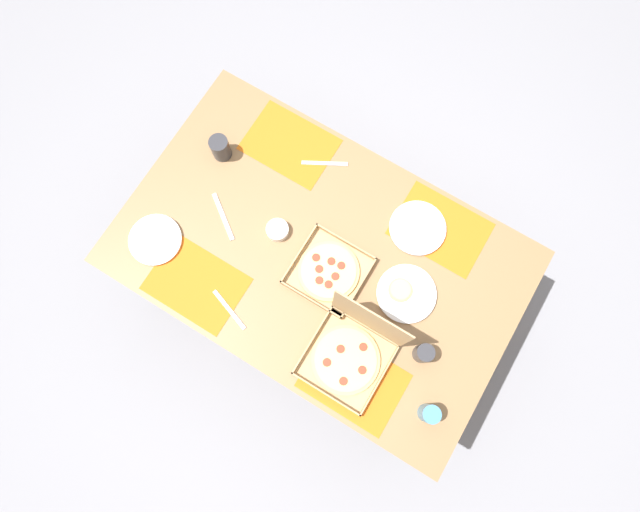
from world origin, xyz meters
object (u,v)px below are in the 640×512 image
at_px(plate_middle, 155,240).
at_px(pizza_box_center, 329,271).
at_px(cup_dark, 220,148).
at_px(condiment_bowl, 277,230).
at_px(plate_far_left, 417,228).
at_px(plate_near_right, 406,293).
at_px(cup_spare, 429,414).
at_px(cup_clear_left, 423,353).
at_px(pizza_box_edge_far, 351,351).

bearing_deg(plate_middle, pizza_box_center, 20.59).
height_order(cup_dark, condiment_bowl, cup_dark).
bearing_deg(plate_middle, plate_far_left, 33.78).
xyz_separation_m(cup_dark, condiment_bowl, (0.37, -0.17, -0.04)).
xyz_separation_m(plate_near_right, cup_spare, (0.28, -0.34, 0.04)).
bearing_deg(condiment_bowl, plate_middle, -144.58).
relative_size(plate_near_right, plate_middle, 1.10).
distance_m(plate_near_right, cup_clear_left, 0.24).
bearing_deg(cup_clear_left, pizza_box_center, 168.72).
xyz_separation_m(plate_far_left, condiment_bowl, (-0.47, -0.30, 0.01)).
xyz_separation_m(pizza_box_center, plate_middle, (-0.65, -0.24, -0.00)).
bearing_deg(plate_near_right, plate_far_left, 108.85).
distance_m(pizza_box_edge_far, cup_spare, 0.35).
bearing_deg(cup_spare, pizza_box_center, 155.14).
relative_size(pizza_box_center, plate_middle, 1.30).
height_order(plate_far_left, cup_dark, cup_dark).
distance_m(pizza_box_edge_far, cup_clear_left, 0.27).
distance_m(cup_dark, condiment_bowl, 0.41).
relative_size(plate_middle, cup_clear_left, 2.05).
relative_size(plate_middle, condiment_bowl, 2.35).
xyz_separation_m(plate_far_left, cup_spare, (0.36, -0.60, 0.04)).
height_order(plate_near_right, condiment_bowl, condiment_bowl).
relative_size(pizza_box_center, plate_far_left, 1.21).
bearing_deg(pizza_box_edge_far, pizza_box_center, 135.58).
xyz_separation_m(cup_spare, cup_dark, (-1.20, 0.47, 0.00)).
bearing_deg(plate_middle, plate_near_right, 18.81).
height_order(pizza_box_center, plate_far_left, pizza_box_center).
distance_m(plate_near_right, cup_dark, 0.93).
relative_size(pizza_box_center, cup_clear_left, 2.67).
distance_m(pizza_box_center, cup_spare, 0.63).
bearing_deg(plate_far_left, pizza_box_center, -122.51).
xyz_separation_m(pizza_box_edge_far, cup_dark, (-0.85, 0.42, 0.00)).
distance_m(pizza_box_center, plate_near_right, 0.31).
bearing_deg(plate_near_right, cup_clear_left, -46.70).
bearing_deg(pizza_box_center, cup_clear_left, -11.28).
distance_m(plate_far_left, condiment_bowl, 0.55).
relative_size(pizza_box_center, cup_spare, 2.65).
bearing_deg(cup_clear_left, plate_near_right, 133.30).
distance_m(plate_middle, cup_dark, 0.45).
height_order(plate_near_right, cup_clear_left, cup_clear_left).
bearing_deg(plate_middle, cup_dark, 87.46).
height_order(pizza_box_center, cup_clear_left, cup_clear_left).
bearing_deg(plate_far_left, plate_near_right, -71.15).
relative_size(pizza_box_edge_far, condiment_bowl, 3.70).
height_order(pizza_box_edge_far, cup_spare, pizza_box_edge_far).
bearing_deg(pizza_box_edge_far, cup_spare, -7.30).
xyz_separation_m(pizza_box_center, cup_dark, (-0.63, 0.20, 0.04)).
height_order(pizza_box_edge_far, condiment_bowl, pizza_box_edge_far).
xyz_separation_m(plate_middle, cup_dark, (0.02, 0.45, 0.04)).
bearing_deg(pizza_box_edge_far, cup_clear_left, 29.52).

